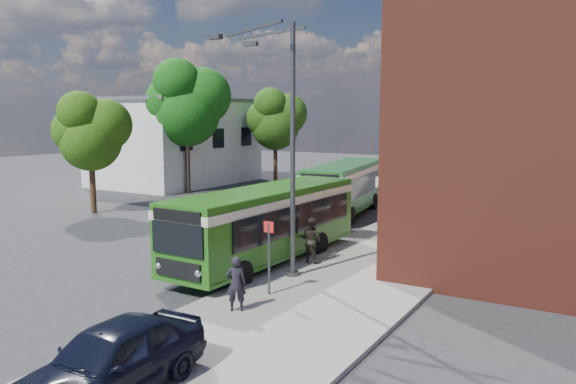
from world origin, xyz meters
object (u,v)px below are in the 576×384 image
Objects in this scene: street_lamp at (284,146)px; bus_rear at (346,183)px; bus_front at (266,218)px; parked_car at (111,359)px.

street_lamp is 0.85× the size of bus_rear.
parked_car is at bearing -73.72° from bus_front.
street_lamp is at bearing -40.35° from bus_front.
bus_rear is at bearing 101.85° from parked_car.
parked_car is (5.25, -22.86, -0.91)m from bus_rear.
street_lamp is at bearing 98.07° from parked_car.
bus_front is at bearing -80.16° from bus_rear.
parked_car is (3.15, -10.80, -0.91)m from bus_front.
street_lamp is 3.66m from bus_front.
street_lamp is 0.87× the size of bus_front.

